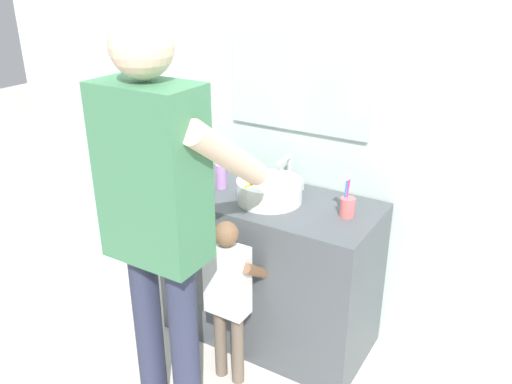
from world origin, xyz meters
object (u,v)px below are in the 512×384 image
object	(u,v)px
soap_bottle	(221,176)
adult_parent	(158,200)
toothbrush_cup	(347,206)
child_toddler	(229,289)

from	to	relation	value
soap_bottle	adult_parent	xyz separation A→B (m)	(0.17, -0.69, 0.17)
adult_parent	toothbrush_cup	bearing A→B (deg)	53.09
toothbrush_cup	soap_bottle	distance (m)	0.71
soap_bottle	adult_parent	world-z (taller)	adult_parent
soap_bottle	adult_parent	size ratio (longest dim) A/B	0.09
toothbrush_cup	child_toddler	xyz separation A→B (m)	(-0.40, -0.42, -0.36)
soap_bottle	child_toddler	world-z (taller)	soap_bottle
toothbrush_cup	soap_bottle	world-z (taller)	toothbrush_cup
toothbrush_cup	soap_bottle	size ratio (longest dim) A/B	1.25
child_toddler	adult_parent	world-z (taller)	adult_parent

